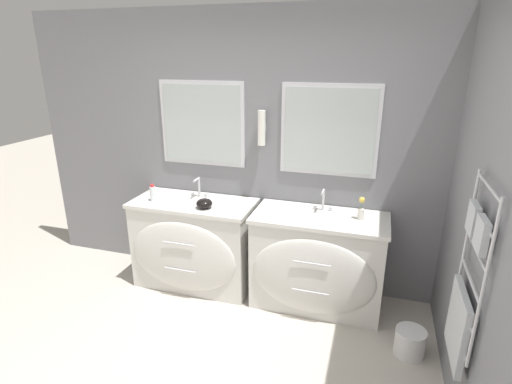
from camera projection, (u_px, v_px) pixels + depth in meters
name	position (u px, v px, depth m)	size (l,w,h in m)	color
wall_back	(264.00, 153.00, 3.76)	(4.85, 0.15, 2.60)	slate
wall_right	(483.00, 214.00, 2.38)	(0.13, 3.68, 2.60)	slate
vanity_left	(194.00, 244.00, 3.89)	(1.17, 0.62, 0.87)	silver
vanity_right	(317.00, 262.00, 3.55)	(1.17, 0.62, 0.87)	silver
faucet_left	(198.00, 188.00, 3.87)	(0.17, 0.12, 0.20)	silver
faucet_right	(323.00, 200.00, 3.54)	(0.17, 0.12, 0.20)	silver
toiletry_bottle	(153.00, 193.00, 3.78)	(0.06, 0.06, 0.17)	silver
amenity_bowl	(204.00, 204.00, 3.61)	(0.15, 0.15, 0.09)	black
flower_vase	(361.00, 210.00, 3.35)	(0.06, 0.06, 0.20)	silver
waste_bin	(410.00, 342.00, 3.05)	(0.23, 0.23, 0.21)	silver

